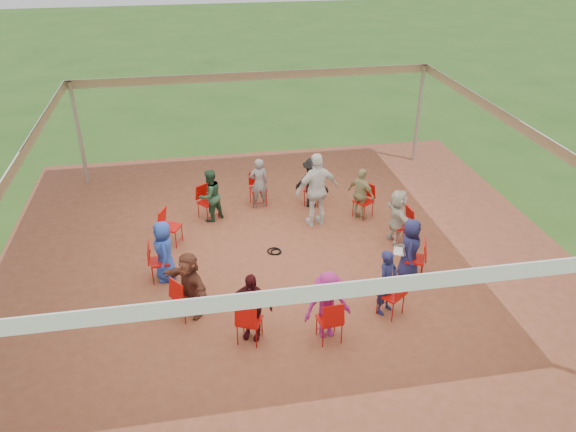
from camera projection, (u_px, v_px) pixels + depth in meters
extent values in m
plane|color=#2A4F18|center=(287.00, 259.00, 12.82)|extent=(80.00, 80.00, 0.00)
plane|color=brown|center=(287.00, 259.00, 12.82)|extent=(13.00, 13.00, 0.00)
cylinder|color=#B2B2B7|center=(79.00, 135.00, 15.64)|extent=(0.12, 0.12, 3.00)
cylinder|color=#B2B2B7|center=(419.00, 114.00, 17.20)|extent=(0.12, 0.12, 3.00)
plane|color=white|center=(287.00, 135.00, 11.38)|extent=(10.30, 10.30, 0.00)
cube|color=white|center=(360.00, 288.00, 7.00)|extent=(10.30, 0.03, 0.24)
cube|color=white|center=(255.00, 76.00, 15.88)|extent=(10.30, 0.03, 0.24)
cube|color=white|center=(20.00, 158.00, 10.64)|extent=(0.03, 10.30, 0.24)
cube|color=white|center=(519.00, 126.00, 12.24)|extent=(0.03, 10.30, 0.24)
imported|color=#1A1C46|center=(410.00, 249.00, 11.92)|extent=(0.62, 0.77, 1.38)
imported|color=beige|center=(398.00, 217.00, 13.14)|extent=(0.60, 1.32, 1.38)
imported|color=#999160|center=(361.00, 194.00, 14.19)|extent=(0.81, 0.90, 1.38)
imported|color=black|center=(312.00, 183.00, 14.78)|extent=(0.99, 0.77, 1.38)
imported|color=slate|center=(259.00, 183.00, 14.76)|extent=(0.53, 0.38, 1.38)
imported|color=#21432C|center=(210.00, 195.00, 14.13)|extent=(0.77, 0.71, 1.38)
imported|color=#2441A4|center=(164.00, 251.00, 11.84)|extent=(0.44, 0.71, 1.38)
imported|color=brown|center=(190.00, 284.00, 10.79)|extent=(1.14, 1.32, 1.38)
imported|color=#3B0C10|center=(251.00, 306.00, 10.19)|extent=(0.91, 0.71, 1.38)
imported|color=#8A1965|center=(328.00, 305.00, 10.21)|extent=(0.93, 0.53, 1.38)
imported|color=#1A1C46|center=(387.00, 282.00, 10.85)|extent=(0.60, 0.56, 1.38)
imported|color=silver|center=(317.00, 190.00, 13.80)|extent=(1.21, 0.79, 1.91)
torus|color=black|center=(274.00, 251.00, 13.09)|extent=(0.36, 0.36, 0.03)
torus|color=black|center=(276.00, 252.00, 13.06)|extent=(0.29, 0.29, 0.03)
cube|color=#B7B7BC|center=(399.00, 251.00, 12.01)|extent=(0.35, 0.40, 0.02)
cube|color=#B7B7BC|center=(405.00, 248.00, 11.93)|extent=(0.20, 0.34, 0.22)
cube|color=#CCE0FF|center=(405.00, 247.00, 11.94)|extent=(0.17, 0.29, 0.18)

